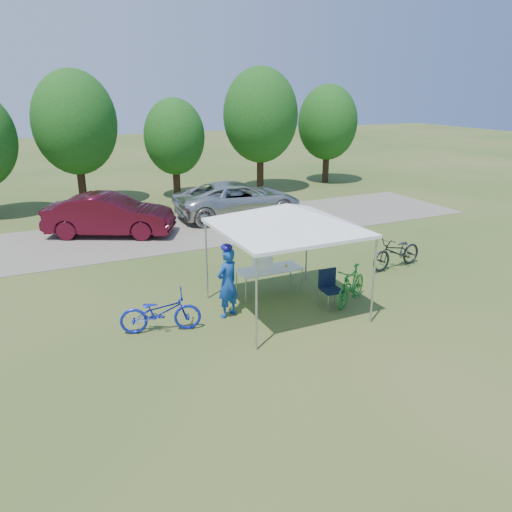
{
  "coord_description": "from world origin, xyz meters",
  "views": [
    {
      "loc": [
        -5.55,
        -10.01,
        5.34
      ],
      "look_at": [
        0.15,
        2.0,
        0.79
      ],
      "focal_mm": 35.0,
      "sensor_mm": 36.0,
      "label": 1
    }
  ],
  "objects_px": {
    "folding_table": "(269,270)",
    "bike_dark": "(397,252)",
    "cyclist": "(227,283)",
    "folding_chair": "(330,285)",
    "bike_green": "(351,285)",
    "sedan": "(110,215)",
    "minivan": "(238,199)",
    "cooler": "(263,264)",
    "bike_blue": "(161,312)"
  },
  "relations": [
    {
      "from": "folding_chair",
      "to": "folding_table",
      "type": "bearing_deg",
      "value": 131.51
    },
    {
      "from": "bike_green",
      "to": "folding_table",
      "type": "bearing_deg",
      "value": -162.84
    },
    {
      "from": "folding_chair",
      "to": "cyclist",
      "type": "relative_size",
      "value": 0.56
    },
    {
      "from": "folding_table",
      "to": "cyclist",
      "type": "bearing_deg",
      "value": -152.85
    },
    {
      "from": "folding_table",
      "to": "sedan",
      "type": "height_order",
      "value": "sedan"
    },
    {
      "from": "folding_table",
      "to": "bike_blue",
      "type": "bearing_deg",
      "value": -164.6
    },
    {
      "from": "bike_blue",
      "to": "bike_green",
      "type": "bearing_deg",
      "value": -81.96
    },
    {
      "from": "bike_dark",
      "to": "cyclist",
      "type": "bearing_deg",
      "value": -89.28
    },
    {
      "from": "sedan",
      "to": "folding_table",
      "type": "bearing_deg",
      "value": -132.63
    },
    {
      "from": "cyclist",
      "to": "bike_dark",
      "type": "distance_m",
      "value": 6.06
    },
    {
      "from": "cyclist",
      "to": "minivan",
      "type": "distance_m",
      "value": 9.69
    },
    {
      "from": "cooler",
      "to": "cyclist",
      "type": "xyz_separation_m",
      "value": [
        -1.33,
        -0.78,
        -0.03
      ]
    },
    {
      "from": "cooler",
      "to": "cyclist",
      "type": "height_order",
      "value": "cyclist"
    },
    {
      "from": "folding_table",
      "to": "bike_dark",
      "type": "relative_size",
      "value": 0.89
    },
    {
      "from": "minivan",
      "to": "sedan",
      "type": "relative_size",
      "value": 1.15
    },
    {
      "from": "bike_blue",
      "to": "sedan",
      "type": "height_order",
      "value": "sedan"
    },
    {
      "from": "minivan",
      "to": "sedan",
      "type": "bearing_deg",
      "value": 96.5
    },
    {
      "from": "folding_table",
      "to": "sedan",
      "type": "bearing_deg",
      "value": 110.88
    },
    {
      "from": "minivan",
      "to": "folding_table",
      "type": "bearing_deg",
      "value": 163.43
    },
    {
      "from": "folding_table",
      "to": "folding_chair",
      "type": "xyz_separation_m",
      "value": [
        1.04,
        -1.32,
        -0.11
      ]
    },
    {
      "from": "bike_dark",
      "to": "sedan",
      "type": "height_order",
      "value": "sedan"
    },
    {
      "from": "bike_green",
      "to": "bike_blue",
      "type": "bearing_deg",
      "value": -127.91
    },
    {
      "from": "cyclist",
      "to": "sedan",
      "type": "distance_m",
      "value": 8.39
    },
    {
      "from": "cooler",
      "to": "folding_table",
      "type": "bearing_deg",
      "value": -0.0
    },
    {
      "from": "cyclist",
      "to": "folding_chair",
      "type": "bearing_deg",
      "value": 144.23
    },
    {
      "from": "bike_green",
      "to": "bike_dark",
      "type": "bearing_deg",
      "value": 87.53
    },
    {
      "from": "cyclist",
      "to": "bike_blue",
      "type": "relative_size",
      "value": 0.95
    },
    {
      "from": "bike_green",
      "to": "minivan",
      "type": "height_order",
      "value": "minivan"
    },
    {
      "from": "bike_blue",
      "to": "minivan",
      "type": "distance_m",
      "value": 10.61
    },
    {
      "from": "folding_table",
      "to": "minivan",
      "type": "xyz_separation_m",
      "value": [
        2.56,
        8.0,
        0.09
      ]
    },
    {
      "from": "folding_chair",
      "to": "bike_green",
      "type": "relative_size",
      "value": 0.58
    },
    {
      "from": "folding_table",
      "to": "cooler",
      "type": "xyz_separation_m",
      "value": [
        -0.2,
        0.0,
        0.22
      ]
    },
    {
      "from": "bike_blue",
      "to": "sedan",
      "type": "distance_m",
      "value": 8.4
    },
    {
      "from": "cyclist",
      "to": "bike_green",
      "type": "bearing_deg",
      "value": 144.41
    },
    {
      "from": "folding_table",
      "to": "bike_green",
      "type": "xyz_separation_m",
      "value": [
        1.63,
        -1.44,
        -0.18
      ]
    },
    {
      "from": "folding_chair",
      "to": "bike_blue",
      "type": "xyz_separation_m",
      "value": [
        -4.25,
        0.44,
        -0.09
      ]
    },
    {
      "from": "cyclist",
      "to": "bike_dark",
      "type": "relative_size",
      "value": 0.88
    },
    {
      "from": "cyclist",
      "to": "folding_table",
      "type": "bearing_deg",
      "value": -176.76
    },
    {
      "from": "bike_blue",
      "to": "bike_green",
      "type": "height_order",
      "value": "bike_green"
    },
    {
      "from": "folding_table",
      "to": "cooler",
      "type": "bearing_deg",
      "value": 180.0
    },
    {
      "from": "minivan",
      "to": "cooler",
      "type": "bearing_deg",
      "value": 162.13
    },
    {
      "from": "minivan",
      "to": "folding_chair",
      "type": "bearing_deg",
      "value": 171.91
    },
    {
      "from": "cooler",
      "to": "bike_blue",
      "type": "bearing_deg",
      "value": -163.62
    },
    {
      "from": "folding_chair",
      "to": "sedan",
      "type": "bearing_deg",
      "value": 117.21
    },
    {
      "from": "sedan",
      "to": "folding_chair",
      "type": "bearing_deg",
      "value": -129.66
    },
    {
      "from": "cooler",
      "to": "cyclist",
      "type": "bearing_deg",
      "value": -149.43
    },
    {
      "from": "folding_table",
      "to": "folding_chair",
      "type": "height_order",
      "value": "folding_chair"
    },
    {
      "from": "cyclist",
      "to": "bike_blue",
      "type": "distance_m",
      "value": 1.73
    },
    {
      "from": "cooler",
      "to": "minivan",
      "type": "height_order",
      "value": "minivan"
    },
    {
      "from": "folding_chair",
      "to": "minivan",
      "type": "relative_size",
      "value": 0.18
    }
  ]
}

